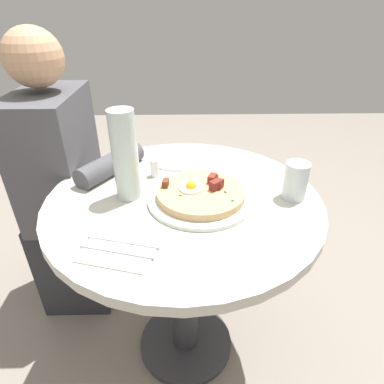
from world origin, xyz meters
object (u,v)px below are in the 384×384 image
at_px(dining_table, 184,240).
at_px(pizza_plate, 201,198).
at_px(breakfast_pizza, 201,192).
at_px(salt_shaker, 155,168).
at_px(knife, 123,241).
at_px(water_bottle, 125,156).
at_px(fork, 117,251).
at_px(water_glass, 296,181).
at_px(bread_plate, 177,159).
at_px(person_seated, 67,199).

height_order(dining_table, pizza_plate, pizza_plate).
xyz_separation_m(breakfast_pizza, salt_shaker, (-0.15, -0.14, 0.00)).
distance_m(knife, water_bottle, 0.25).
distance_m(pizza_plate, fork, 0.30).
xyz_separation_m(pizza_plate, water_glass, (-0.01, 0.27, 0.05)).
xyz_separation_m(pizza_plate, breakfast_pizza, (-0.00, -0.00, 0.02)).
bearing_deg(bread_plate, knife, -14.67).
distance_m(water_glass, water_bottle, 0.48).
bearing_deg(knife, person_seated, 137.47).
distance_m(dining_table, water_bottle, 0.33).
xyz_separation_m(bread_plate, knife, (0.46, -0.12, 0.00)).
bearing_deg(water_bottle, fork, 1.61).
bearing_deg(dining_table, person_seated, -122.76).
distance_m(fork, water_bottle, 0.28).
distance_m(person_seated, knife, 0.64).
relative_size(bread_plate, salt_shaker, 3.39).
distance_m(bread_plate, knife, 0.47).
height_order(person_seated, salt_shaker, person_seated).
xyz_separation_m(dining_table, salt_shaker, (-0.13, -0.09, 0.19)).
distance_m(person_seated, fork, 0.67).
bearing_deg(bread_plate, water_glass, 52.56).
distance_m(dining_table, fork, 0.34).
height_order(pizza_plate, breakfast_pizza, breakfast_pizza).
bearing_deg(breakfast_pizza, fork, -42.02).
relative_size(fork, knife, 1.00).
distance_m(bread_plate, water_bottle, 0.31).
height_order(dining_table, salt_shaker, salt_shaker).
bearing_deg(bread_plate, fork, -14.69).
bearing_deg(knife, dining_table, 70.71).
relative_size(dining_table, salt_shaker, 14.44).
relative_size(person_seated, water_bottle, 4.41).
bearing_deg(pizza_plate, knife, -45.73).
xyz_separation_m(bread_plate, water_bottle, (0.24, -0.14, 0.12)).
height_order(bread_plate, salt_shaker, salt_shaker).
relative_size(person_seated, water_glass, 10.41).
distance_m(dining_table, knife, 0.31).
relative_size(breakfast_pizza, fork, 1.40).
bearing_deg(fork, person_seated, 135.07).
bearing_deg(person_seated, fork, 30.22).
height_order(dining_table, fork, fork).
relative_size(knife, salt_shaker, 3.24).
bearing_deg(salt_shaker, breakfast_pizza, 43.26).
height_order(breakfast_pizza, fork, breakfast_pizza).
height_order(person_seated, water_glass, person_seated).
bearing_deg(salt_shaker, pizza_plate, 43.06).
height_order(pizza_plate, fork, pizza_plate).
bearing_deg(dining_table, pizza_plate, 64.67).
bearing_deg(pizza_plate, person_seated, -122.10).
height_order(bread_plate, water_glass, water_glass).
bearing_deg(bread_plate, water_bottle, -29.25).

